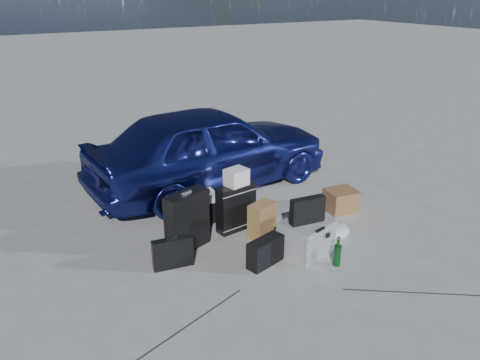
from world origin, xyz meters
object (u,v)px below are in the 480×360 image
object	(u,v)px
pelican_case	(306,237)
suitcase_right	(236,208)
briefcase	(173,253)
cardboard_box	(341,200)
suitcase_left	(187,221)
duffel_bag	(200,212)
green_bottle	(337,252)
car	(210,147)

from	to	relation	value
pelican_case	suitcase_right	distance (m)	0.98
briefcase	suitcase_right	xyz separation A→B (m)	(1.02, 0.40, 0.13)
cardboard_box	suitcase_left	bearing A→B (deg)	176.11
briefcase	suitcase_right	bearing A→B (deg)	30.75
pelican_case	briefcase	distance (m)	1.52
duffel_bag	green_bottle	xyz separation A→B (m)	(0.85, -1.65, 0.00)
car	suitcase_left	size ratio (longest dim) A/B	5.28
duffel_bag	green_bottle	bearing A→B (deg)	-79.61
suitcase_left	green_bottle	xyz separation A→B (m)	(1.25, -1.17, -0.18)
suitcase_left	green_bottle	distance (m)	1.72
cardboard_box	briefcase	bearing A→B (deg)	-176.85
green_bottle	briefcase	bearing A→B (deg)	150.52
suitcase_left	duffel_bag	bearing A→B (deg)	31.95
suitcase_right	duffel_bag	xyz separation A→B (m)	(-0.32, 0.37, -0.13)
duffel_bag	green_bottle	size ratio (longest dim) A/B	1.97
car	suitcase_right	bearing A→B (deg)	161.49
car	suitcase_right	xyz separation A→B (m)	(-0.36, -1.39, -0.33)
car	suitcase_left	bearing A→B (deg)	140.51
pelican_case	cardboard_box	xyz separation A→B (m)	(1.09, 0.62, -0.05)
pelican_case	suitcase_right	size ratio (longest dim) A/B	0.90
briefcase	cardboard_box	world-z (taller)	briefcase
briefcase	green_bottle	distance (m)	1.79
briefcase	suitcase_left	bearing A→B (deg)	52.13
suitcase_left	suitcase_right	size ratio (longest dim) A/B	1.17
pelican_case	cardboard_box	bearing A→B (deg)	15.28
car	suitcase_right	size ratio (longest dim) A/B	6.19
car	briefcase	bearing A→B (deg)	138.31
briefcase	car	bearing A→B (deg)	61.71
pelican_case	duffel_bag	world-z (taller)	pelican_case
suitcase_left	green_bottle	size ratio (longest dim) A/B	2.10
suitcase_right	duffel_bag	world-z (taller)	suitcase_right
car	green_bottle	size ratio (longest dim) A/B	11.09
suitcase_right	pelican_case	bearing A→B (deg)	-71.16
duffel_bag	cardboard_box	world-z (taller)	duffel_bag
suitcase_right	cardboard_box	bearing A→B (deg)	-16.17
cardboard_box	pelican_case	bearing A→B (deg)	-150.18
briefcase	pelican_case	bearing A→B (deg)	-9.32
pelican_case	briefcase	bearing A→B (deg)	146.82
briefcase	duffel_bag	xyz separation A→B (m)	(0.71, 0.77, -0.01)
briefcase	suitcase_left	size ratio (longest dim) A/B	0.63
duffel_bag	briefcase	bearing A→B (deg)	-149.48
cardboard_box	green_bottle	bearing A→B (deg)	-133.39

